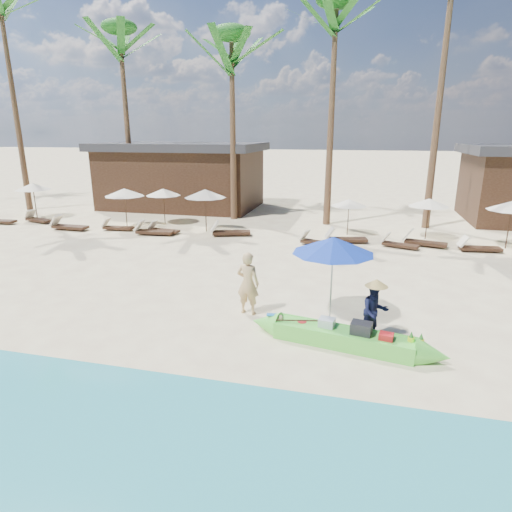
# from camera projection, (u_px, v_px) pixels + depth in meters

# --- Properties ---
(ground) EXTENTS (240.00, 240.00, 0.00)m
(ground) POSITION_uv_depth(u_px,v_px,m) (201.00, 324.00, 11.52)
(ground) COLOR #FFF3BC
(ground) RESTS_ON ground
(wet_sand_strip) EXTENTS (240.00, 4.50, 0.01)m
(wet_sand_strip) POSITION_uv_depth(u_px,v_px,m) (89.00, 454.00, 6.85)
(wet_sand_strip) COLOR tan
(wet_sand_strip) RESTS_ON ground
(green_canoe) EXTENTS (5.32, 1.31, 0.68)m
(green_canoe) POSITION_uv_depth(u_px,v_px,m) (343.00, 337.00, 10.30)
(green_canoe) COLOR #5CE345
(green_canoe) RESTS_ON ground
(tourist) EXTENTS (0.71, 0.52, 1.81)m
(tourist) POSITION_uv_depth(u_px,v_px,m) (248.00, 283.00, 11.97)
(tourist) COLOR #DCB276
(tourist) RESTS_ON ground
(vendor_green) EXTENTS (0.87, 0.78, 1.46)m
(vendor_green) POSITION_uv_depth(u_px,v_px,m) (374.00, 312.00, 10.49)
(vendor_green) COLOR #131635
(vendor_green) RESTS_ON ground
(blue_umbrella) EXTENTS (2.18, 2.18, 2.34)m
(blue_umbrella) POSITION_uv_depth(u_px,v_px,m) (333.00, 245.00, 11.23)
(blue_umbrella) COLOR #99999E
(blue_umbrella) RESTS_ON ground
(resort_parasol_2) EXTENTS (2.03, 2.03, 2.09)m
(resort_parasol_2) POSITION_uv_depth(u_px,v_px,m) (33.00, 187.00, 25.27)
(resort_parasol_2) COLOR #3D2719
(resort_parasol_2) RESTS_ON ground
(lounger_2_left) EXTENTS (1.85, 0.98, 0.60)m
(lounger_2_left) POSITION_uv_depth(u_px,v_px,m) (37.00, 219.00, 24.48)
(lounger_2_left) COLOR #3D2719
(lounger_2_left) RESTS_ON ground
(resort_parasol_3) EXTENTS (2.06, 2.06, 2.13)m
(resort_parasol_3) POSITION_uv_depth(u_px,v_px,m) (124.00, 192.00, 22.59)
(resort_parasol_3) COLOR #3D2719
(resort_parasol_3) RESTS_ON ground
(lounger_3_left) EXTENTS (2.00, 0.64, 0.68)m
(lounger_3_left) POSITION_uv_depth(u_px,v_px,m) (68.00, 226.00, 22.59)
(lounger_3_left) COLOR #3D2719
(lounger_3_left) RESTS_ON ground
(lounger_3_right) EXTENTS (1.69, 0.62, 0.56)m
(lounger_3_right) POSITION_uv_depth(u_px,v_px,m) (116.00, 227.00, 22.50)
(lounger_3_right) COLOR #3D2719
(lounger_3_right) RESTS_ON ground
(resort_parasol_4) EXTENTS (1.92, 1.92, 1.98)m
(resort_parasol_4) POSITION_uv_depth(u_px,v_px,m) (163.00, 192.00, 23.71)
(resort_parasol_4) COLOR #3D2719
(resort_parasol_4) RESTS_ON ground
(lounger_4_left) EXTENTS (1.70, 0.74, 0.56)m
(lounger_4_left) POSITION_uv_depth(u_px,v_px,m) (163.00, 229.00, 21.88)
(lounger_4_left) COLOR #3D2719
(lounger_4_left) RESTS_ON ground
(lounger_4_right) EXTENTS (1.99, 0.77, 0.66)m
(lounger_4_right) POSITION_uv_depth(u_px,v_px,m) (152.00, 231.00, 21.47)
(lounger_4_right) COLOR #3D2719
(lounger_4_right) RESTS_ON ground
(resort_parasol_5) EXTENTS (2.13, 2.13, 2.19)m
(resort_parasol_5) POSITION_uv_depth(u_px,v_px,m) (205.00, 194.00, 21.73)
(resort_parasol_5) COLOR #3D2719
(resort_parasol_5) RESTS_ON ground
(lounger_5_left) EXTENTS (2.07, 1.19, 0.67)m
(lounger_5_left) POSITION_uv_depth(u_px,v_px,m) (228.00, 231.00, 21.27)
(lounger_5_left) COLOR #3D2719
(lounger_5_left) RESTS_ON ground
(resort_parasol_6) EXTENTS (1.76, 1.76, 1.81)m
(resort_parasol_6) POSITION_uv_depth(u_px,v_px,m) (349.00, 203.00, 21.08)
(resort_parasol_6) COLOR #3D2719
(resort_parasol_6) RESTS_ON ground
(lounger_6_left) EXTENTS (1.74, 1.03, 0.57)m
(lounger_6_left) POSITION_uv_depth(u_px,v_px,m) (316.00, 241.00, 19.50)
(lounger_6_left) COLOR #3D2719
(lounger_6_left) RESTS_ON ground
(lounger_6_right) EXTENTS (2.03, 1.01, 0.66)m
(lounger_6_right) POSITION_uv_depth(u_px,v_px,m) (344.00, 238.00, 19.92)
(lounger_6_right) COLOR #3D2719
(lounger_6_right) RESTS_ON ground
(resort_parasol_7) EXTENTS (1.91, 1.91, 1.97)m
(resort_parasol_7) POSITION_uv_depth(u_px,v_px,m) (429.00, 203.00, 20.24)
(resort_parasol_7) COLOR #3D2719
(resort_parasol_7) RESTS_ON ground
(lounger_7_left) EXTENTS (1.71, 1.02, 0.56)m
(lounger_7_left) POSITION_uv_depth(u_px,v_px,m) (398.00, 244.00, 19.12)
(lounger_7_left) COLOR #3D2719
(lounger_7_left) RESTS_ON ground
(lounger_7_right) EXTENTS (1.98, 1.05, 0.64)m
(lounger_7_right) POSITION_uv_depth(u_px,v_px,m) (423.00, 241.00, 19.38)
(lounger_7_right) COLOR #3D2719
(lounger_7_right) RESTS_ON ground
(resort_parasol_8) EXTENTS (2.06, 2.06, 2.12)m
(resort_parasol_8) POSITION_uv_depth(u_px,v_px,m) (512.00, 206.00, 18.51)
(resort_parasol_8) COLOR #3D2719
(resort_parasol_8) RESTS_ON ground
(lounger_8_left) EXTENTS (1.82, 0.73, 0.60)m
(lounger_8_left) POSITION_uv_depth(u_px,v_px,m) (477.00, 247.00, 18.47)
(lounger_8_left) COLOR #3D2719
(lounger_8_left) RESTS_ON ground
(palm_1) EXTENTS (2.08, 2.08, 13.60)m
(palm_1) POSITION_uv_depth(u_px,v_px,m) (4.00, 31.00, 25.67)
(palm_1) COLOR brown
(palm_1) RESTS_ON ground
(palm_2) EXTENTS (2.08, 2.08, 11.33)m
(palm_2) POSITION_uv_depth(u_px,v_px,m) (122.00, 59.00, 25.43)
(palm_2) COLOR brown
(palm_2) RESTS_ON ground
(palm_3) EXTENTS (2.08, 2.08, 10.52)m
(palm_3) POSITION_uv_depth(u_px,v_px,m) (232.00, 63.00, 23.21)
(palm_3) COLOR brown
(palm_3) RESTS_ON ground
(palm_4) EXTENTS (2.08, 2.08, 11.70)m
(palm_4) POSITION_uv_depth(u_px,v_px,m) (335.00, 40.00, 21.46)
(palm_4) COLOR brown
(palm_4) RESTS_ON ground
(palm_5) EXTENTS (2.08, 2.08, 13.60)m
(palm_5) POSITION_uv_depth(u_px,v_px,m) (450.00, 4.00, 20.20)
(palm_5) COLOR brown
(palm_5) RESTS_ON ground
(pavilion_west) EXTENTS (10.80, 6.60, 4.30)m
(pavilion_west) POSITION_uv_depth(u_px,v_px,m) (182.00, 175.00, 29.07)
(pavilion_west) COLOR #3D2719
(pavilion_west) RESTS_ON ground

